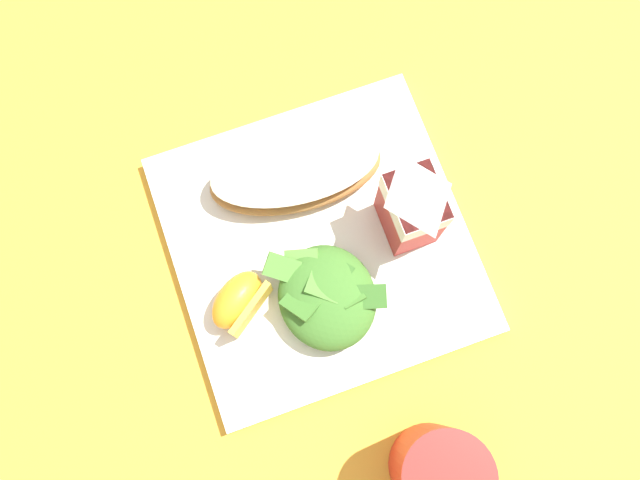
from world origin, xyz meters
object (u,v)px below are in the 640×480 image
cheesy_pizza_bread (299,170)px  green_salad_pile (327,297)px  drinking_red_cup (439,471)px  milk_carton (413,206)px  orange_wedge_front (239,301)px  white_plate (320,244)px

cheesy_pizza_bread → green_salad_pile: green_salad_pile is taller
green_salad_pile → drinking_red_cup: (0.17, 0.04, 0.01)m
milk_carton → cheesy_pizza_bread: bearing=-134.5°
cheesy_pizza_bread → green_salad_pile: 0.13m
green_salad_pile → milk_carton: size_ratio=0.95×
orange_wedge_front → white_plate: bearing=109.1°
white_plate → drinking_red_cup: drinking_red_cup is taller
orange_wedge_front → green_salad_pile: bearing=73.1°
cheesy_pizza_bread → drinking_red_cup: drinking_red_cup is taller
drinking_red_cup → green_salad_pile: bearing=-167.7°
cheesy_pizza_bread → drinking_red_cup: bearing=4.1°
milk_carton → orange_wedge_front: milk_carton is taller
green_salad_pile → milk_carton: bearing=115.2°
cheesy_pizza_bread → green_salad_pile: size_ratio=1.70×
cheesy_pizza_bread → drinking_red_cup: 0.30m
white_plate → green_salad_pile: bearing=-13.1°
white_plate → drinking_red_cup: (0.23, 0.03, 0.04)m
cheesy_pizza_bread → orange_wedge_front: 0.14m
white_plate → drinking_red_cup: 0.23m
orange_wedge_front → drinking_red_cup: (0.20, 0.12, 0.01)m
cheesy_pizza_bread → milk_carton: size_ratio=1.61×
cheesy_pizza_bread → white_plate: bearing=-2.7°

